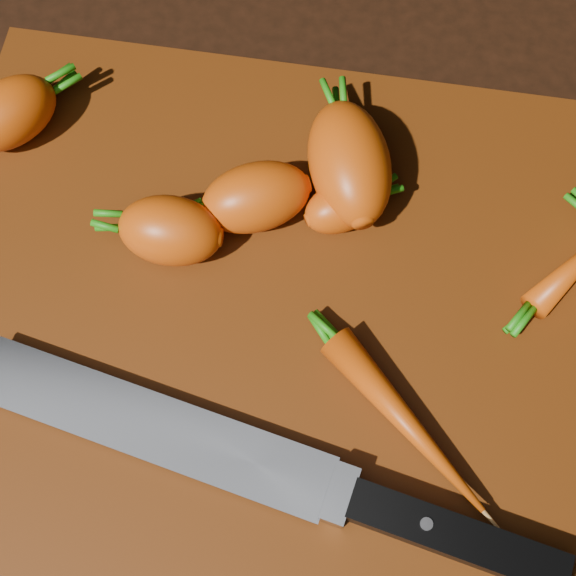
# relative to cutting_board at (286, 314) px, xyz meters

# --- Properties ---
(ground) EXTENTS (2.00, 2.00, 0.01)m
(ground) POSITION_rel_cutting_board_xyz_m (0.00, 0.00, -0.01)
(ground) COLOR black
(cutting_board) EXTENTS (0.50, 0.40, 0.01)m
(cutting_board) POSITION_rel_cutting_board_xyz_m (0.00, 0.00, 0.00)
(cutting_board) COLOR #572507
(cutting_board) RESTS_ON ground
(carrot_0) EXTENTS (0.08, 0.08, 0.05)m
(carrot_0) POSITION_rel_cutting_board_xyz_m (-0.22, 0.11, 0.03)
(carrot_0) COLOR #C94807
(carrot_0) RESTS_ON cutting_board
(carrot_1) EXTENTS (0.07, 0.05, 0.05)m
(carrot_1) POSITION_rel_cutting_board_xyz_m (-0.08, 0.04, 0.03)
(carrot_1) COLOR #C94807
(carrot_1) RESTS_ON cutting_board
(carrot_2) EXTENTS (0.08, 0.11, 0.06)m
(carrot_2) POSITION_rel_cutting_board_xyz_m (0.03, 0.10, 0.03)
(carrot_2) COLOR #C94807
(carrot_2) RESTS_ON cutting_board
(carrot_3) EXTENTS (0.09, 0.08, 0.05)m
(carrot_3) POSITION_rel_cutting_board_xyz_m (-0.03, 0.07, 0.03)
(carrot_3) COLOR #C94807
(carrot_3) RESTS_ON cutting_board
(carrot_4) EXTENTS (0.06, 0.06, 0.04)m
(carrot_4) POSITION_rel_cutting_board_xyz_m (0.03, 0.08, 0.02)
(carrot_4) COLOR #C94807
(carrot_4) RESTS_ON cutting_board
(carrot_7) EXTENTS (0.12, 0.11, 0.02)m
(carrot_7) POSITION_rel_cutting_board_xyz_m (0.09, -0.07, 0.02)
(carrot_7) COLOR #C94807
(carrot_7) RESTS_ON cutting_board
(knife) EXTENTS (0.38, 0.10, 0.02)m
(knife) POSITION_rel_cutting_board_xyz_m (-0.05, -0.10, 0.02)
(knife) COLOR gray
(knife) RESTS_ON cutting_board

